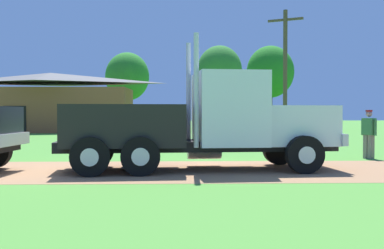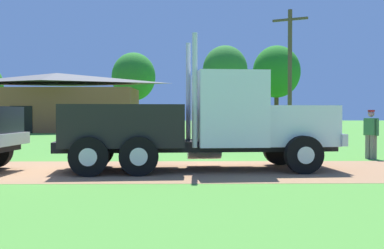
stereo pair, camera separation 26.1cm
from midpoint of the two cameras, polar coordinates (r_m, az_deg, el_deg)
ground_plane at (r=14.30m, az=-14.84°, el=-5.13°), size 200.00×200.00×0.00m
dirt_track at (r=14.30m, az=-14.84°, el=-5.12°), size 120.00×5.28×0.01m
truck_foreground_white at (r=13.93m, az=1.43°, el=-0.00°), size 7.91×3.19×3.68m
visitor_far_side at (r=18.50m, az=20.19°, el=-0.83°), size 0.44×0.56×1.71m
shed_building at (r=44.60m, az=-15.04°, el=2.33°), size 14.33×6.80×5.09m
utility_pole_near at (r=31.19m, az=11.37°, el=6.07°), size 1.99×1.19×7.92m
tree_mid at (r=54.72m, az=-6.56°, el=5.44°), size 4.75×4.75×8.22m
tree_right at (r=42.15m, az=3.98°, el=6.16°), size 3.76×3.76×7.30m
tree_far_right at (r=50.76m, az=9.80°, el=5.95°), size 4.74×4.74×8.38m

